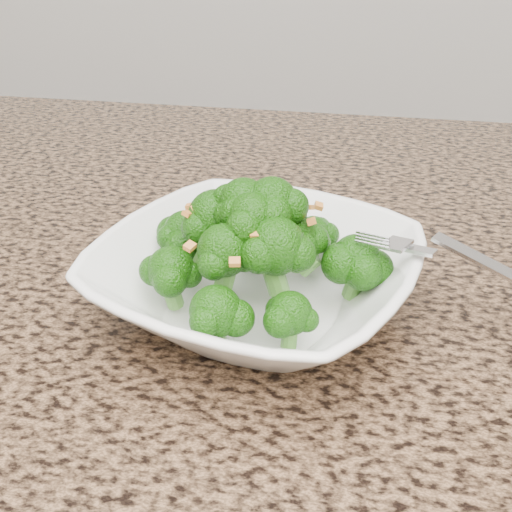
# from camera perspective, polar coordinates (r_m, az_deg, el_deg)

# --- Properties ---
(granite_counter) EXTENTS (1.64, 1.04, 0.03)m
(granite_counter) POSITION_cam_1_polar(r_m,az_deg,el_deg) (0.57, -11.90, -3.50)
(granite_counter) COLOR brown
(granite_counter) RESTS_ON cabinet
(bowl) EXTENTS (0.30, 0.30, 0.06)m
(bowl) POSITION_cam_1_polar(r_m,az_deg,el_deg) (0.50, 0.00, -2.07)
(bowl) COLOR white
(bowl) RESTS_ON granite_counter
(broccoli_pile) EXTENTS (0.21, 0.21, 0.07)m
(broccoli_pile) POSITION_cam_1_polar(r_m,az_deg,el_deg) (0.47, 0.00, 4.81)
(broccoli_pile) COLOR #195509
(broccoli_pile) RESTS_ON bowl
(garlic_topping) EXTENTS (0.13, 0.13, 0.01)m
(garlic_topping) POSITION_cam_1_polar(r_m,az_deg,el_deg) (0.45, 0.00, 9.30)
(garlic_topping) COLOR orange
(garlic_topping) RESTS_ON broccoli_pile
(fork) EXTENTS (0.17, 0.11, 0.01)m
(fork) POSITION_cam_1_polar(r_m,az_deg,el_deg) (0.48, 14.92, 0.40)
(fork) COLOR silver
(fork) RESTS_ON bowl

